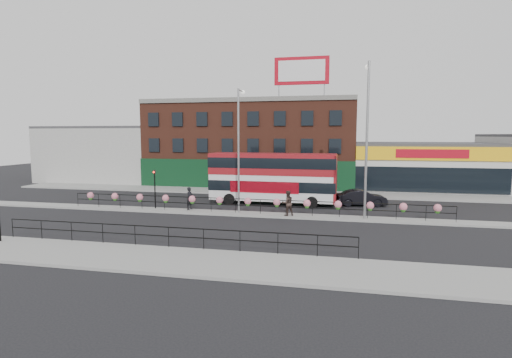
% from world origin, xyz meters
% --- Properties ---
extents(ground, '(120.00, 120.00, 0.00)m').
position_xyz_m(ground, '(0.00, 0.00, 0.00)').
color(ground, black).
rests_on(ground, ground).
extents(south_pavement, '(60.00, 4.00, 0.15)m').
position_xyz_m(south_pavement, '(0.00, -12.00, 0.07)').
color(south_pavement, gray).
rests_on(south_pavement, ground).
extents(north_pavement, '(60.00, 4.00, 0.15)m').
position_xyz_m(north_pavement, '(0.00, 12.00, 0.07)').
color(north_pavement, gray).
rests_on(north_pavement, ground).
extents(median, '(60.00, 1.60, 0.15)m').
position_xyz_m(median, '(0.00, 0.00, 0.07)').
color(median, gray).
rests_on(median, ground).
extents(yellow_line_inner, '(60.00, 0.10, 0.01)m').
position_xyz_m(yellow_line_inner, '(0.00, -9.70, 0.01)').
color(yellow_line_inner, gold).
rests_on(yellow_line_inner, ground).
extents(yellow_line_outer, '(60.00, 0.10, 0.01)m').
position_xyz_m(yellow_line_outer, '(0.00, -9.88, 0.01)').
color(yellow_line_outer, gold).
rests_on(yellow_line_outer, ground).
extents(brick_building, '(25.00, 12.21, 10.30)m').
position_xyz_m(brick_building, '(-4.00, 19.96, 5.13)').
color(brick_building, brown).
rests_on(brick_building, ground).
extents(supermarket, '(15.00, 12.25, 5.30)m').
position_xyz_m(supermarket, '(16.00, 19.90, 2.65)').
color(supermarket, silver).
rests_on(supermarket, ground).
extents(warehouse_west, '(15.50, 12.00, 7.30)m').
position_xyz_m(warehouse_west, '(-24.25, 20.00, 3.65)').
color(warehouse_west, '#A5A4A0').
rests_on(warehouse_west, ground).
extents(billboard, '(6.00, 0.29, 4.40)m').
position_xyz_m(billboard, '(2.50, 14.99, 13.18)').
color(billboard, '#A70817').
rests_on(billboard, brick_building).
extents(median_railing, '(30.04, 0.56, 1.23)m').
position_xyz_m(median_railing, '(-0.00, 0.00, 1.05)').
color(median_railing, black).
rests_on(median_railing, median).
extents(south_railing, '(20.04, 0.05, 1.12)m').
position_xyz_m(south_railing, '(-2.00, -10.10, 0.96)').
color(south_railing, black).
rests_on(south_railing, south_pavement).
extents(double_decker_bus, '(11.34, 3.01, 4.57)m').
position_xyz_m(double_decker_bus, '(1.06, 5.27, 2.81)').
color(double_decker_bus, silver).
rests_on(double_decker_bus, ground).
extents(car, '(3.03, 4.83, 1.41)m').
position_xyz_m(car, '(8.83, 6.09, 0.71)').
color(car, black).
rests_on(car, ground).
extents(pedestrian_a, '(0.87, 0.75, 1.83)m').
position_xyz_m(pedestrian_a, '(-4.98, 0.49, 1.07)').
color(pedestrian_a, black).
rests_on(pedestrian_a, median).
extents(pedestrian_b, '(1.55, 1.52, 1.90)m').
position_xyz_m(pedestrian_b, '(3.15, -0.27, 1.10)').
color(pedestrian_b, '#362723').
rests_on(pedestrian_b, median).
extents(lamp_column_west, '(0.34, 1.69, 9.61)m').
position_xyz_m(lamp_column_west, '(-0.74, 0.31, 5.84)').
color(lamp_column_west, gray).
rests_on(lamp_column_west, median).
extents(lamp_column_east, '(0.40, 1.97, 11.25)m').
position_xyz_m(lamp_column_east, '(8.78, 0.13, 6.82)').
color(lamp_column_east, gray).
rests_on(lamp_column_east, median).
extents(traffic_light_median, '(0.15, 0.28, 3.65)m').
position_xyz_m(traffic_light_median, '(-8.00, 0.39, 2.47)').
color(traffic_light_median, black).
rests_on(traffic_light_median, median).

